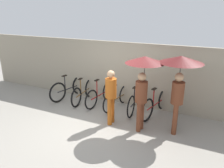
{
  "coord_description": "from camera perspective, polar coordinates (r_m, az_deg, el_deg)",
  "views": [
    {
      "loc": [
        2.74,
        -4.7,
        3.18
      ],
      "look_at": [
        0.03,
        1.07,
        1.0
      ],
      "focal_mm": 35.0,
      "sensor_mm": 36.0,
      "label": 1
    }
  ],
  "objects": [
    {
      "name": "parked_bicycle_5",
      "position": [
        7.03,
        11.42,
        -5.03
      ],
      "size": [
        0.57,
        1.77,
        1.01
      ],
      "rotation": [
        0.0,
        0.0,
        1.34
      ],
      "color": "black",
      "rests_on": "ground"
    },
    {
      "name": "ground_plane",
      "position": [
        6.3,
        -4.51,
        -11.48
      ],
      "size": [
        30.0,
        30.0,
        0.0
      ],
      "primitive_type": "plane",
      "color": "gray"
    },
    {
      "name": "pedestrian_leading",
      "position": [
        6.16,
        -0.29,
        -2.49
      ],
      "size": [
        0.32,
        0.32,
        1.61
      ],
      "rotation": [
        0.0,
        0.0,
        0.01
      ],
      "color": "#B25619",
      "rests_on": "ground"
    },
    {
      "name": "pedestrian_center",
      "position": [
        5.71,
        8.27,
        2.91
      ],
      "size": [
        1.03,
        1.03,
        2.06
      ],
      "rotation": [
        0.0,
        0.0,
        -0.11
      ],
      "color": "brown",
      "rests_on": "ground"
    },
    {
      "name": "parked_bicycle_0",
      "position": [
        8.35,
        -11.08,
        -1.03
      ],
      "size": [
        0.57,
        1.79,
        1.11
      ],
      "rotation": [
        0.0,
        0.0,
        1.35
      ],
      "color": "black",
      "rests_on": "ground"
    },
    {
      "name": "pedestrian_trailing",
      "position": [
        5.78,
        17.33,
        3.04
      ],
      "size": [
        1.11,
        1.11,
        2.09
      ],
      "rotation": [
        0.0,
        0.0,
        0.11
      ],
      "color": "brown",
      "rests_on": "ground"
    },
    {
      "name": "parked_bicycle_4",
      "position": [
        7.17,
        6.23,
        -4.3
      ],
      "size": [
        0.44,
        1.65,
        0.99
      ],
      "rotation": [
        0.0,
        0.0,
        1.6
      ],
      "color": "black",
      "rests_on": "ground"
    },
    {
      "name": "parked_bicycle_3",
      "position": [
        7.4,
        1.38,
        -3.6
      ],
      "size": [
        0.45,
        1.61,
        1.09
      ],
      "rotation": [
        0.0,
        0.0,
        1.41
      ],
      "color": "black",
      "rests_on": "ground"
    },
    {
      "name": "parked_bicycle_2",
      "position": [
        7.68,
        -3.09,
        -2.67
      ],
      "size": [
        0.44,
        1.71,
        1.07
      ],
      "rotation": [
        0.0,
        0.0,
        1.45
      ],
      "color": "black",
      "rests_on": "ground"
    },
    {
      "name": "parked_bicycle_1",
      "position": [
        7.95,
        -7.49,
        -2.04
      ],
      "size": [
        0.44,
        1.71,
        1.0
      ],
      "rotation": [
        0.0,
        0.0,
        1.65
      ],
      "color": "black",
      "rests_on": "ground"
    },
    {
      "name": "parked_bicycle_6",
      "position": [
        6.88,
        16.69,
        -5.81
      ],
      "size": [
        0.44,
        1.75,
        1.03
      ],
      "rotation": [
        0.0,
        0.0,
        1.71
      ],
      "color": "black",
      "rests_on": "ground"
    },
    {
      "name": "back_wall",
      "position": [
        7.56,
        2.83,
        2.76
      ],
      "size": [
        12.04,
        0.12,
        2.17
      ],
      "color": "gray",
      "rests_on": "ground"
    }
  ]
}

